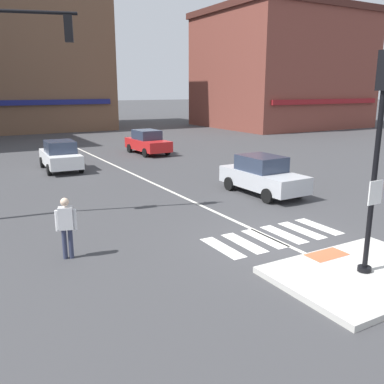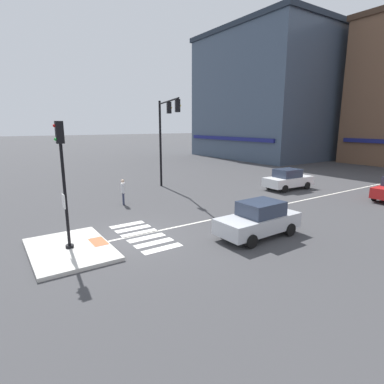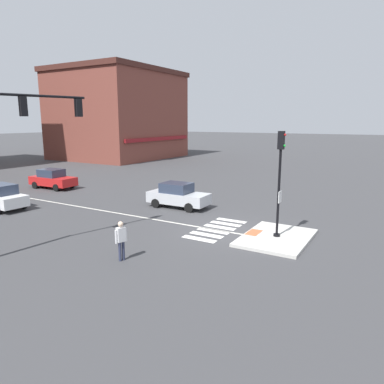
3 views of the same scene
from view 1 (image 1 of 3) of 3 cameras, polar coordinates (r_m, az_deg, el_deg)
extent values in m
plane|color=#3D3D3F|center=(12.66, 12.96, -6.76)|extent=(300.00, 300.00, 0.00)
cube|color=beige|center=(10.99, 22.47, -10.35)|extent=(4.32, 3.04, 0.15)
cube|color=#DB5B38|center=(11.64, 17.97, -8.16)|extent=(1.10, 0.60, 0.01)
cylinder|color=black|center=(10.94, 22.53, -9.70)|extent=(0.32, 0.32, 0.12)
cylinder|color=black|center=(10.32, 23.62, 1.11)|extent=(0.12, 0.12, 4.09)
cube|color=white|center=(10.32, 23.84, -0.08)|extent=(0.44, 0.03, 0.56)
cube|color=silver|center=(11.99, 4.19, -7.60)|extent=(0.44, 1.80, 0.01)
cube|color=silver|center=(12.40, 7.13, -6.93)|extent=(0.44, 1.80, 0.01)
cube|color=silver|center=(12.84, 9.88, -6.28)|extent=(0.44, 1.80, 0.01)
cube|color=silver|center=(13.32, 12.42, -5.66)|extent=(0.44, 1.80, 0.01)
cube|color=silver|center=(13.82, 14.78, -5.08)|extent=(0.44, 1.80, 0.01)
cube|color=silver|center=(14.34, 16.97, -4.53)|extent=(0.44, 1.80, 0.01)
cube|color=silver|center=(20.74, -6.27, 1.64)|extent=(0.14, 28.00, 0.01)
cube|color=black|center=(14.58, -16.56, 20.67)|extent=(0.34, 0.36, 0.80)
sphere|color=gold|center=(14.75, -16.52, 20.59)|extent=(0.12, 0.12, 0.12)
cube|color=brown|center=(52.48, 12.00, 15.69)|extent=(16.66, 14.87, 12.50)
cube|color=#49241E|center=(53.13, 12.39, 22.82)|extent=(17.16, 15.31, 0.70)
cube|color=maroon|center=(47.03, 18.03, 11.71)|extent=(15.00, 0.30, 0.50)
cube|color=brown|center=(51.73, -23.90, 17.82)|extent=(19.12, 14.83, 17.80)
cube|color=navy|center=(44.05, -22.04, 11.28)|extent=(17.21, 0.30, 0.50)
cube|color=red|center=(29.14, -6.06, 6.49)|extent=(1.86, 4.16, 0.70)
cube|color=#2D384C|center=(29.20, -6.22, 7.82)|extent=(1.55, 1.96, 0.64)
cylinder|color=black|center=(28.45, -3.40, 5.65)|extent=(0.20, 0.61, 0.60)
cylinder|color=black|center=(27.70, -6.44, 5.36)|extent=(0.20, 0.61, 0.60)
cylinder|color=black|center=(30.68, -5.68, 6.21)|extent=(0.20, 0.61, 0.60)
cylinder|color=black|center=(29.99, -8.55, 5.95)|extent=(0.20, 0.61, 0.60)
cube|color=silver|center=(18.03, 9.69, 1.75)|extent=(1.79, 4.14, 0.70)
cube|color=#2D384C|center=(18.01, 9.47, 3.92)|extent=(1.52, 1.93, 0.64)
cylinder|color=black|center=(17.76, 14.35, 0.16)|extent=(0.19, 0.60, 0.60)
cylinder|color=black|center=(16.64, 10.29, -0.54)|extent=(0.19, 0.60, 0.60)
cylinder|color=black|center=(19.58, 9.10, 1.69)|extent=(0.19, 0.60, 0.60)
cylinder|color=black|center=(18.57, 5.15, 1.14)|extent=(0.19, 0.60, 0.60)
cube|color=white|center=(24.25, -17.57, 4.41)|extent=(1.88, 4.17, 0.70)
cube|color=#2D384C|center=(24.01, -17.63, 5.94)|extent=(1.56, 1.96, 0.64)
cylinder|color=black|center=(25.43, -19.86, 3.85)|extent=(0.21, 0.61, 0.60)
cylinder|color=black|center=(25.69, -16.17, 4.22)|extent=(0.21, 0.61, 0.60)
cylinder|color=black|center=(22.95, -19.00, 2.90)|extent=(0.21, 0.61, 0.60)
cylinder|color=black|center=(23.23, -14.94, 3.32)|extent=(0.21, 0.61, 0.60)
cylinder|color=#2D334C|center=(11.59, -17.05, -6.83)|extent=(0.12, 0.12, 0.82)
cylinder|color=#2D334C|center=(11.58, -16.26, -6.80)|extent=(0.12, 0.12, 0.82)
cube|color=silver|center=(11.36, -16.90, -3.46)|extent=(0.41, 0.32, 0.60)
cylinder|color=silver|center=(11.40, -18.04, -3.75)|extent=(0.09, 0.09, 0.56)
cylinder|color=silver|center=(11.35, -15.73, -3.65)|extent=(0.09, 0.09, 0.56)
sphere|color=beige|center=(11.24, -17.06, -1.31)|extent=(0.22, 0.22, 0.22)
camera|label=2|loc=(21.08, 51.98, 10.53)|focal=28.89mm
camera|label=3|loc=(8.40, -113.39, 3.17)|focal=33.39mm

